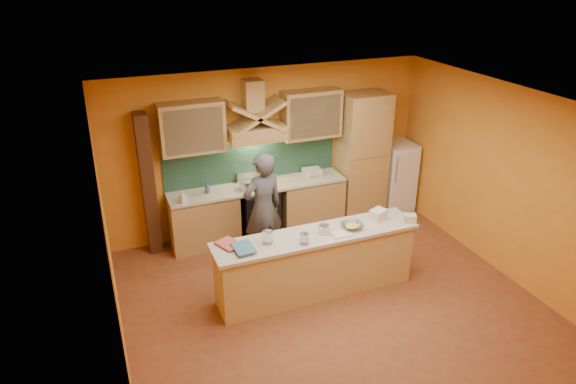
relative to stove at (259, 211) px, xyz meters
name	(u,v)px	position (x,y,z in m)	size (l,w,h in m)	color
floor	(330,302)	(0.30, -2.20, -0.45)	(5.50, 5.00, 0.01)	brown
ceiling	(339,105)	(0.30, -2.20, 2.35)	(5.50, 5.00, 0.01)	white
wall_back	(268,150)	(0.30, 0.30, 0.95)	(5.50, 0.02, 2.80)	orange
wall_front	(462,333)	(0.30, -4.70, 0.95)	(5.50, 0.02, 2.80)	orange
wall_left	(110,254)	(-2.45, -2.20, 0.95)	(0.02, 5.00, 2.80)	orange
wall_right	(503,181)	(3.05, -2.20, 0.95)	(0.02, 5.00, 2.80)	orange
base_cabinet_left	(204,221)	(-0.95, 0.00, -0.02)	(1.10, 0.60, 0.86)	tan
base_cabinet_right	(310,203)	(0.95, 0.00, -0.02)	(1.10, 0.60, 0.86)	tan
counter_top	(258,186)	(0.00, 0.00, 0.45)	(3.00, 0.62, 0.04)	beige
stove	(259,211)	(0.00, 0.00, 0.00)	(0.60, 0.58, 0.90)	black
backsplash	(252,161)	(0.00, 0.28, 0.80)	(3.00, 0.03, 0.70)	#1C3E30
range_hood	(256,133)	(0.00, 0.05, 1.37)	(0.92, 0.50, 0.24)	tan
hood_chimney	(253,96)	(0.00, 0.15, 1.95)	(0.30, 0.30, 0.50)	tan
upper_cabinet_left	(192,128)	(-1.00, 0.12, 1.55)	(1.00, 0.35, 0.80)	tan
upper_cabinet_right	(311,114)	(1.00, 0.12, 1.55)	(1.00, 0.35, 0.80)	tan
pantry_column	(362,157)	(1.95, 0.00, 0.70)	(0.80, 0.60, 2.30)	tan
fridge	(396,177)	(2.70, 0.00, 0.20)	(0.58, 0.60, 1.30)	white
trim_column_left	(148,185)	(-1.75, 0.15, 0.70)	(0.20, 0.30, 2.30)	#472816
island_body	(316,265)	(0.20, -1.90, -0.01)	(2.80, 0.55, 0.88)	#D9B66F
island_top	(317,235)	(0.20, -1.90, 0.47)	(2.90, 0.62, 0.05)	beige
person	(263,209)	(-0.20, -0.83, 0.45)	(0.66, 0.43, 1.80)	#4C4C51
pot_large	(246,186)	(-0.22, -0.08, 0.53)	(0.24, 0.24, 0.16)	silver
pot_small	(266,181)	(0.13, 0.00, 0.52)	(0.21, 0.21, 0.14)	silver
soap_bottle_a	(183,197)	(-1.29, -0.19, 0.57)	(0.09, 0.09, 0.20)	silver
soap_bottle_b	(207,187)	(-0.86, 0.01, 0.58)	(0.08, 0.08, 0.21)	#2E5580
bowl_back	(313,174)	(1.01, 0.03, 0.51)	(0.25, 0.25, 0.08)	silver
dish_rack	(312,172)	(1.02, 0.09, 0.52)	(0.30, 0.24, 0.11)	silver
book_lower	(221,248)	(-1.11, -1.80, 0.51)	(0.25, 0.33, 0.03)	#B74D41
book_upper	(234,250)	(-0.98, -1.95, 0.53)	(0.25, 0.35, 0.03)	teal
jar_large	(268,237)	(-0.50, -1.88, 0.58)	(0.14, 0.14, 0.17)	white
jar_small	(304,239)	(-0.06, -2.08, 0.57)	(0.11, 0.11, 0.15)	silver
kitchen_scale	(324,230)	(0.30, -1.92, 0.55)	(0.13, 0.13, 0.11)	silver
mixing_bowl	(352,226)	(0.73, -1.93, 0.53)	(0.29, 0.29, 0.07)	silver
cloth	(341,234)	(0.51, -2.03, 0.50)	(0.26, 0.20, 0.02)	beige
grocery_bag_a	(378,214)	(1.21, -1.82, 0.57)	(0.22, 0.18, 0.14)	beige
grocery_bag_b	(410,218)	(1.58, -2.06, 0.55)	(0.18, 0.14, 0.11)	beige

